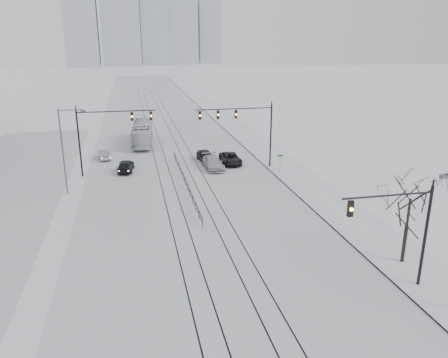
% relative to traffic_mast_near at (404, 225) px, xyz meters
% --- Properties ---
extents(road, '(22.00, 260.00, 0.02)m').
position_rel_traffic_mast_near_xyz_m(road, '(-10.79, 54.00, -4.55)').
color(road, silver).
rests_on(road, ground).
extents(sidewalk_east, '(5.00, 260.00, 0.16)m').
position_rel_traffic_mast_near_xyz_m(sidewalk_east, '(2.71, 54.00, -4.48)').
color(sidewalk_east, silver).
rests_on(sidewalk_east, ground).
extents(curb, '(0.10, 260.00, 0.12)m').
position_rel_traffic_mast_near_xyz_m(curb, '(0.26, 54.00, -4.50)').
color(curb, gray).
rests_on(curb, ground).
extents(parking_strip, '(14.00, 60.00, 0.03)m').
position_rel_traffic_mast_near_xyz_m(parking_strip, '(-30.79, 29.00, -4.55)').
color(parking_strip, silver).
rests_on(parking_strip, ground).
extents(tram_rails, '(5.30, 180.00, 0.01)m').
position_rel_traffic_mast_near_xyz_m(tram_rails, '(-10.79, 34.00, -4.54)').
color(tram_rails, black).
rests_on(tram_rails, ground).
extents(skyline, '(96.00, 48.00, 72.00)m').
position_rel_traffic_mast_near_xyz_m(skyline, '(-5.77, 267.63, 26.08)').
color(skyline, '#A7ACB7').
rests_on(skyline, ground).
extents(traffic_mast_near, '(6.10, 0.37, 7.00)m').
position_rel_traffic_mast_near_xyz_m(traffic_mast_near, '(0.00, 0.00, 0.00)').
color(traffic_mast_near, black).
rests_on(traffic_mast_near, ground).
extents(traffic_mast_ne, '(9.60, 0.37, 8.00)m').
position_rel_traffic_mast_near_xyz_m(traffic_mast_ne, '(-2.64, 29.00, 1.20)').
color(traffic_mast_ne, black).
rests_on(traffic_mast_ne, ground).
extents(traffic_mast_nw, '(9.10, 0.37, 8.00)m').
position_rel_traffic_mast_near_xyz_m(traffic_mast_nw, '(-19.31, 30.00, 1.01)').
color(traffic_mast_nw, black).
rests_on(traffic_mast_nw, ground).
extents(street_light_west, '(2.73, 0.25, 9.00)m').
position_rel_traffic_mast_near_xyz_m(street_light_west, '(-22.99, 24.00, 0.65)').
color(street_light_west, '#595B60').
rests_on(street_light_west, ground).
extents(bare_tree, '(4.40, 4.40, 6.10)m').
position_rel_traffic_mast_near_xyz_m(bare_tree, '(2.41, 3.00, -0.07)').
color(bare_tree, black).
rests_on(bare_tree, ground).
extents(median_fence, '(0.06, 24.00, 1.00)m').
position_rel_traffic_mast_near_xyz_m(median_fence, '(-10.79, 24.00, -4.04)').
color(median_fence, black).
rests_on(median_fence, ground).
extents(street_sign, '(0.70, 0.06, 2.40)m').
position_rel_traffic_mast_near_xyz_m(street_sign, '(1.01, 26.00, -2.96)').
color(street_sign, '#595B60').
rests_on(street_sign, ground).
extents(sedan_sb_inner, '(2.29, 4.56, 1.49)m').
position_rel_traffic_mast_near_xyz_m(sedan_sb_inner, '(-17.22, 30.92, -3.82)').
color(sedan_sb_inner, black).
rests_on(sedan_sb_inner, ground).
extents(sedan_sb_outer, '(2.05, 4.02, 1.26)m').
position_rel_traffic_mast_near_xyz_m(sedan_sb_outer, '(-20.15, 37.45, -3.93)').
color(sedan_sb_outer, gray).
rests_on(sedan_sb_outer, ground).
extents(sedan_nb_front, '(2.37, 5.09, 1.41)m').
position_rel_traffic_mast_near_xyz_m(sedan_nb_front, '(-3.83, 31.65, -3.86)').
color(sedan_nb_front, black).
rests_on(sedan_nb_front, ground).
extents(sedan_nb_right, '(2.31, 5.36, 1.54)m').
position_rel_traffic_mast_near_xyz_m(sedan_nb_right, '(-6.49, 29.87, -3.79)').
color(sedan_nb_right, '#B1B3BA').
rests_on(sedan_nb_right, ground).
extents(sedan_nb_far, '(2.16, 4.53, 1.50)m').
position_rel_traffic_mast_near_xyz_m(sedan_nb_far, '(-6.82, 33.48, -3.81)').
color(sedan_nb_far, black).
rests_on(sedan_nb_far, ground).
extents(box_truck, '(3.65, 12.10, 3.32)m').
position_rel_traffic_mast_near_xyz_m(box_truck, '(-14.62, 45.51, -2.90)').
color(box_truck, silver).
rests_on(box_truck, ground).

